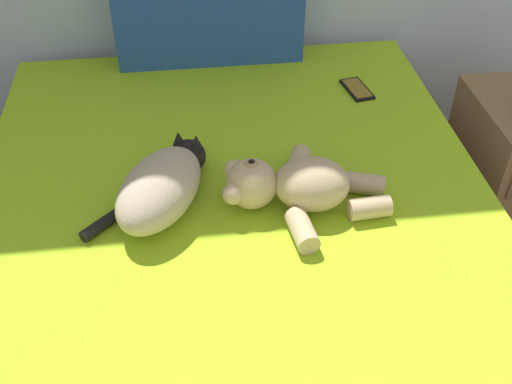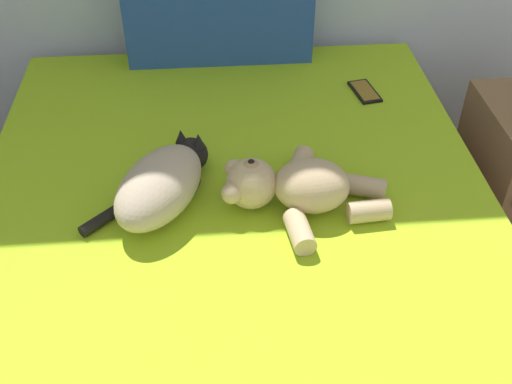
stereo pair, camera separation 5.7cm
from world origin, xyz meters
name	(u,v)px [view 1 (the left image)]	position (x,y,z in m)	size (l,w,h in m)	color
bed	(240,284)	(1.27, 3.17, 0.27)	(1.51, 1.99, 0.54)	olive
cat	(162,186)	(1.07, 3.24, 0.61)	(0.37, 0.42, 0.15)	tan
teddy_bear	(295,186)	(1.42, 3.21, 0.60)	(0.47, 0.41, 0.15)	tan
cell_phone	(357,89)	(1.75, 3.77, 0.54)	(0.10, 0.16, 0.01)	black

